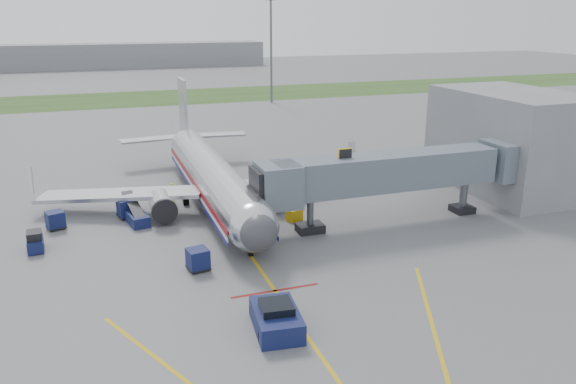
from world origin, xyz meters
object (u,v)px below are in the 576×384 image
object	(u,v)px
airliner	(212,176)
ramp_worker	(173,193)
belt_loader	(136,216)
baggage_tug	(35,242)
pushback_tug	(276,319)

from	to	relation	value
airliner	ramp_worker	xyz separation A→B (m)	(-3.66, 1.15, -1.66)
belt_loader	airliner	bearing A→B (deg)	22.70
baggage_tug	ramp_worker	size ratio (longest dim) A/B	1.16
pushback_tug	baggage_tug	xyz separation A→B (m)	(-13.90, 16.98, -0.03)
pushback_tug	ramp_worker	world-z (taller)	ramp_worker
belt_loader	baggage_tug	bearing A→B (deg)	-154.73
baggage_tug	pushback_tug	bearing A→B (deg)	-50.69
baggage_tug	ramp_worker	bearing A→B (deg)	34.37
airliner	ramp_worker	bearing A→B (deg)	162.60
pushback_tug	belt_loader	xyz separation A→B (m)	(-6.08, 20.68, -0.16)
pushback_tug	belt_loader	distance (m)	21.55
airliner	belt_loader	xyz separation A→B (m)	(-7.49, -3.13, -2.10)
airliner	belt_loader	world-z (taller)	airliner
pushback_tug	ramp_worker	distance (m)	25.06
airliner	pushback_tug	xyz separation A→B (m)	(-1.41, -23.81, -1.93)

